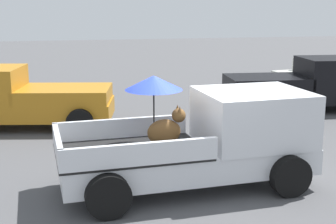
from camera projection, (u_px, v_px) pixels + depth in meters
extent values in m
plane|color=#4C4C4F|center=(187.00, 187.00, 9.58)|extent=(80.00, 80.00, 0.00)
cylinder|color=black|center=(246.00, 147.00, 10.88)|extent=(0.82, 0.33, 0.80)
cylinder|color=black|center=(290.00, 176.00, 9.05)|extent=(0.82, 0.33, 0.80)
cylinder|color=black|center=(93.00, 161.00, 9.94)|extent=(0.82, 0.33, 0.80)
cylinder|color=black|center=(108.00, 196.00, 8.10)|extent=(0.82, 0.33, 0.80)
cube|color=silver|center=(187.00, 160.00, 9.45)|extent=(5.11, 2.13, 0.50)
cube|color=silver|center=(253.00, 117.00, 9.66)|extent=(2.22, 2.00, 1.08)
cube|color=#4C606B|center=(297.00, 104.00, 9.88)|extent=(0.18, 1.72, 0.64)
cube|color=black|center=(130.00, 151.00, 9.08)|extent=(2.92, 2.02, 0.06)
cube|color=silver|center=(121.00, 128.00, 9.89)|extent=(2.80, 0.29, 0.40)
cube|color=silver|center=(141.00, 154.00, 8.17)|extent=(2.80, 0.29, 0.40)
cube|color=silver|center=(58.00, 146.00, 8.67)|extent=(0.22, 1.84, 0.40)
ellipsoid|color=brown|center=(164.00, 132.00, 9.34)|extent=(0.70, 0.37, 0.52)
sphere|color=brown|center=(179.00, 115.00, 9.35)|extent=(0.30, 0.30, 0.28)
cone|color=brown|center=(178.00, 108.00, 9.40)|extent=(0.10, 0.10, 0.12)
cone|color=brown|center=(180.00, 109.00, 9.25)|extent=(0.10, 0.10, 0.12)
cylinder|color=black|center=(154.00, 116.00, 9.35)|extent=(0.03, 0.03, 1.14)
cone|color=#1E33B7|center=(154.00, 83.00, 9.20)|extent=(1.20, 1.20, 0.28)
cylinder|color=black|center=(80.00, 122.00, 13.21)|extent=(0.80, 0.40, 0.76)
cylinder|color=black|center=(90.00, 108.00, 15.06)|extent=(0.80, 0.40, 0.76)
cube|color=#B27219|center=(31.00, 109.00, 14.07)|extent=(5.06, 2.69, 0.50)
cube|color=#B27219|center=(64.00, 94.00, 13.99)|extent=(3.00, 2.29, 0.40)
cylinder|color=black|center=(326.00, 93.00, 17.49)|extent=(0.78, 0.32, 0.76)
cylinder|color=black|center=(242.00, 95.00, 17.09)|extent=(0.78, 0.32, 0.76)
cylinder|color=black|center=(258.00, 106.00, 15.25)|extent=(0.78, 0.32, 0.76)
cube|color=black|center=(295.00, 94.00, 16.33)|extent=(4.93, 2.20, 0.50)
cube|color=black|center=(329.00, 72.00, 16.31)|extent=(2.05, 1.95, 1.00)
cube|color=black|center=(267.00, 82.00, 16.11)|extent=(2.84, 2.02, 0.40)
cylinder|color=black|center=(336.00, 77.00, 21.61)|extent=(0.69, 0.33, 0.66)
cylinder|color=black|center=(286.00, 81.00, 20.63)|extent=(0.69, 0.33, 0.66)
cylinder|color=black|center=(312.00, 87.00, 19.04)|extent=(0.69, 0.33, 0.66)
cube|color=silver|center=(325.00, 77.00, 20.28)|extent=(4.54, 2.47, 0.52)
cube|color=silver|center=(324.00, 65.00, 20.13)|extent=(2.34, 1.93, 0.56)
cube|color=#4C606B|center=(324.00, 65.00, 20.13)|extent=(2.30, 2.00, 0.32)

